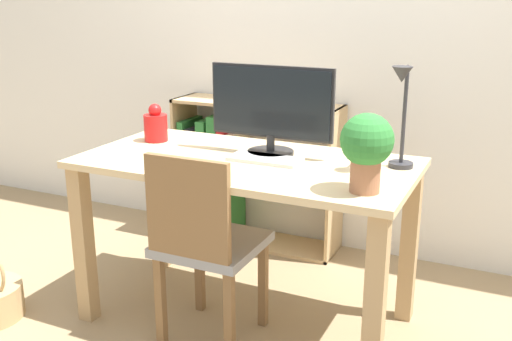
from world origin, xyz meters
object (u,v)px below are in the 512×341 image
object	(u,v)px
vase	(156,126)
chair	(205,241)
monitor	(271,106)
desk_lamp	(402,107)
bookshelf	(229,176)
potted_plant	(367,146)
keyboard	(265,159)

from	to	relation	value
vase	chair	bearing A→B (deg)	-38.06
monitor	desk_lamp	world-z (taller)	desk_lamp
chair	bookshelf	world-z (taller)	chair
potted_plant	bookshelf	xyz separation A→B (m)	(-1.08, 1.02, -0.54)
keyboard	bookshelf	world-z (taller)	bookshelf
potted_plant	keyboard	bearing A→B (deg)	155.67
keyboard	desk_lamp	size ratio (longest dim) A/B	0.73
monitor	vase	bearing A→B (deg)	-178.97
potted_plant	bookshelf	world-z (taller)	potted_plant
monitor	potted_plant	distance (m)	0.61
vase	chair	distance (m)	0.69
vase	bookshelf	bearing A→B (deg)	87.96
monitor	vase	size ratio (longest dim) A/B	3.13
chair	bookshelf	size ratio (longest dim) A/B	0.87
keyboard	vase	xyz separation A→B (m)	(-0.62, 0.10, 0.07)
keyboard	potted_plant	world-z (taller)	potted_plant
vase	desk_lamp	size ratio (longest dim) A/B	0.43
monitor	potted_plant	size ratio (longest dim) A/B	1.97
potted_plant	desk_lamp	bearing A→B (deg)	80.83
desk_lamp	vase	bearing A→B (deg)	179.65
chair	desk_lamp	bearing A→B (deg)	29.07
desk_lamp	bookshelf	size ratio (longest dim) A/B	0.43
vase	potted_plant	bearing A→B (deg)	-16.28
desk_lamp	chair	xyz separation A→B (m)	(-0.69, -0.36, -0.55)
desk_lamp	bookshelf	bearing A→B (deg)	148.00
monitor	bookshelf	size ratio (longest dim) A/B	0.58
monitor	chair	size ratio (longest dim) A/B	0.66
bookshelf	desk_lamp	bearing A→B (deg)	-32.00
bookshelf	keyboard	bearing A→B (deg)	-53.54
vase	desk_lamp	distance (m)	1.17
vase	bookshelf	distance (m)	0.83
desk_lamp	monitor	bearing A→B (deg)	178.19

